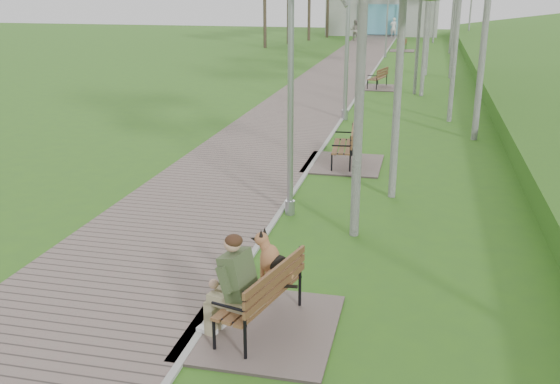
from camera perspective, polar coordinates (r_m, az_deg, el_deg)
The scene contains 14 objects.
ground at distance 11.03m, azimuth -2.16°, elevation -5.24°, with size 120.00×120.00×0.00m, color #33611F.
walkway at distance 31.86m, azimuth 4.95°, elevation 10.40°, with size 3.50×67.00×0.04m, color #71625B.
kerb at distance 31.67m, azimuth 8.13°, elevation 10.24°, with size 0.10×67.00×0.05m, color #999993.
building_north at distance 60.91m, azimuth 9.39°, elevation 15.89°, with size 10.00×5.20×4.00m.
bench_main at distance 8.39m, azimuth -2.37°, elevation -9.63°, with size 1.95×2.17×1.71m.
bench_second at distance 16.19m, azimuth 5.72°, elevation 3.27°, with size 1.93×2.15×1.19m.
bench_third at distance 28.83m, azimuth 8.88°, elevation 9.78°, with size 1.80×2.00×1.11m.
bench_far at distance 45.80m, azimuth 11.07°, elevation 12.77°, with size 1.70×1.89×1.04m.
lamp_post_near at distance 12.03m, azimuth 0.97°, elevation 8.56°, with size 0.20×0.20×5.06m.
lamp_post_second at distance 21.41m, azimuth 6.17°, elevation 13.81°, with size 0.23×0.23×5.87m.
lamp_post_third at distance 41.34m, azimuth 9.74°, elevation 14.89°, with size 0.17×0.17×4.43m.
lamp_post_far at distance 57.49m, azimuth 11.07°, elevation 16.21°, with size 0.21×0.21×5.46m.
pedestrian_near at distance 57.81m, azimuth 10.33°, elevation 14.58°, with size 0.62×0.41×1.70m, color silver.
pedestrian_far at distance 53.72m, azimuth 6.88°, elevation 14.48°, with size 0.84×0.65×1.72m, color gray.
Camera 1 is at (2.67, -9.75, 4.42)m, focal length 40.00 mm.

